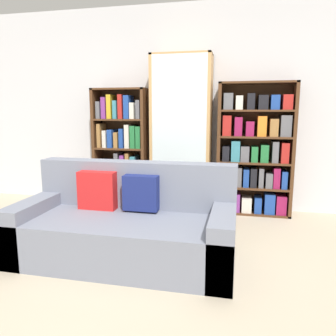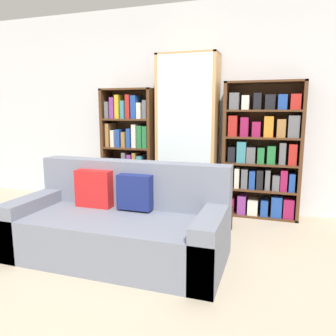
{
  "view_description": "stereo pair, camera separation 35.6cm",
  "coord_description": "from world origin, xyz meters",
  "px_view_note": "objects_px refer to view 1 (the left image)",
  "views": [
    {
      "loc": [
        0.8,
        -2.21,
        1.33
      ],
      "look_at": [
        0.05,
        1.22,
        0.7
      ],
      "focal_mm": 35.0,
      "sensor_mm": 36.0,
      "label": 1
    },
    {
      "loc": [
        1.14,
        -2.11,
        1.33
      ],
      "look_at": [
        0.05,
        1.22,
        0.7
      ],
      "focal_mm": 35.0,
      "sensor_mm": 36.0,
      "label": 2
    }
  ],
  "objects_px": {
    "display_cabinet": "(181,135)",
    "wine_bottle": "(227,215)",
    "couch": "(127,227)",
    "bookshelf_right": "(255,153)",
    "bookshelf_left": "(122,150)"
  },
  "relations": [
    {
      "from": "bookshelf_left",
      "to": "display_cabinet",
      "type": "bearing_deg",
      "value": -1.04
    },
    {
      "from": "bookshelf_left",
      "to": "display_cabinet",
      "type": "relative_size",
      "value": 0.8
    },
    {
      "from": "couch",
      "to": "bookshelf_left",
      "type": "relative_size",
      "value": 1.19
    },
    {
      "from": "couch",
      "to": "display_cabinet",
      "type": "xyz_separation_m",
      "value": [
        0.22,
        1.57,
        0.72
      ]
    },
    {
      "from": "display_cabinet",
      "to": "bookshelf_right",
      "type": "bearing_deg",
      "value": 0.9
    },
    {
      "from": "couch",
      "to": "wine_bottle",
      "type": "relative_size",
      "value": 5.66
    },
    {
      "from": "couch",
      "to": "bookshelf_right",
      "type": "bearing_deg",
      "value": 53.64
    },
    {
      "from": "wine_bottle",
      "to": "bookshelf_left",
      "type": "bearing_deg",
      "value": 157.7
    },
    {
      "from": "display_cabinet",
      "to": "wine_bottle",
      "type": "distance_m",
      "value": 1.23
    },
    {
      "from": "display_cabinet",
      "to": "wine_bottle",
      "type": "height_order",
      "value": "display_cabinet"
    },
    {
      "from": "couch",
      "to": "wine_bottle",
      "type": "distance_m",
      "value": 1.31
    },
    {
      "from": "bookshelf_left",
      "to": "display_cabinet",
      "type": "height_order",
      "value": "display_cabinet"
    },
    {
      "from": "couch",
      "to": "bookshelf_right",
      "type": "relative_size",
      "value": 1.15
    },
    {
      "from": "display_cabinet",
      "to": "wine_bottle",
      "type": "xyz_separation_m",
      "value": [
        0.64,
        -0.59,
        -0.86
      ]
    },
    {
      "from": "bookshelf_left",
      "to": "bookshelf_right",
      "type": "xyz_separation_m",
      "value": [
        1.79,
        -0.0,
        0.01
      ]
    }
  ]
}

